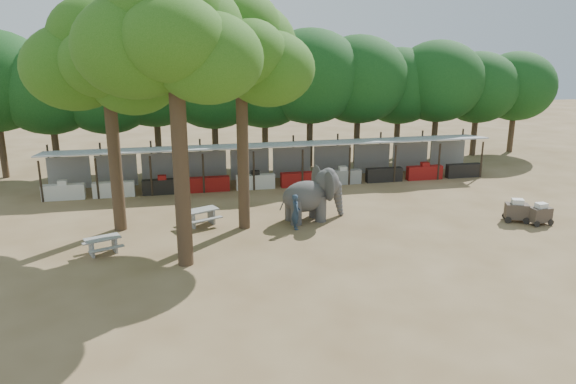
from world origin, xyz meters
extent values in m
plane|color=brown|center=(0.00, 0.00, 0.00)|extent=(100.00, 100.00, 0.00)
cube|color=#9FA2A7|center=(0.00, 14.00, 2.50)|extent=(28.00, 2.99, 0.39)
cylinder|color=#2D2319|center=(-12.60, 12.65, 1.20)|extent=(0.12, 0.12, 2.40)
cylinder|color=#2D2319|center=(-12.60, 15.35, 1.40)|extent=(0.12, 0.12, 2.80)
cube|color=silver|center=(-12.60, 12.90, 0.45)|extent=(2.38, 0.50, 0.90)
cube|color=gray|center=(-12.60, 15.30, 1.00)|extent=(2.52, 0.12, 2.00)
cylinder|color=#2D2319|center=(-9.80, 12.65, 1.20)|extent=(0.12, 0.12, 2.40)
cylinder|color=#2D2319|center=(-9.80, 15.35, 1.40)|extent=(0.12, 0.12, 2.80)
cube|color=silver|center=(-9.80, 12.90, 0.45)|extent=(2.38, 0.50, 0.90)
cube|color=gray|center=(-9.80, 15.30, 1.00)|extent=(2.52, 0.12, 2.00)
cylinder|color=#2D2319|center=(-7.00, 12.65, 1.20)|extent=(0.12, 0.12, 2.40)
cylinder|color=#2D2319|center=(-7.00, 15.35, 1.40)|extent=(0.12, 0.12, 2.80)
cube|color=black|center=(-7.00, 12.90, 0.45)|extent=(2.38, 0.50, 0.90)
cube|color=gray|center=(-7.00, 15.30, 1.00)|extent=(2.52, 0.12, 2.00)
cylinder|color=#2D2319|center=(-4.20, 12.65, 1.20)|extent=(0.12, 0.12, 2.40)
cylinder|color=#2D2319|center=(-4.20, 15.35, 1.40)|extent=(0.12, 0.12, 2.80)
cube|color=maroon|center=(-4.20, 12.90, 0.45)|extent=(2.38, 0.50, 0.90)
cube|color=gray|center=(-4.20, 15.30, 1.00)|extent=(2.52, 0.12, 2.00)
cylinder|color=#2D2319|center=(-1.40, 12.65, 1.20)|extent=(0.12, 0.12, 2.40)
cylinder|color=#2D2319|center=(-1.40, 15.35, 1.40)|extent=(0.12, 0.12, 2.80)
cube|color=silver|center=(-1.40, 12.90, 0.45)|extent=(2.38, 0.50, 0.90)
cube|color=gray|center=(-1.40, 15.30, 1.00)|extent=(2.52, 0.12, 2.00)
cylinder|color=#2D2319|center=(1.40, 12.65, 1.20)|extent=(0.12, 0.12, 2.40)
cylinder|color=#2D2319|center=(1.40, 15.35, 1.40)|extent=(0.12, 0.12, 2.80)
cube|color=maroon|center=(1.40, 12.90, 0.45)|extent=(2.38, 0.50, 0.90)
cube|color=gray|center=(1.40, 15.30, 1.00)|extent=(2.52, 0.12, 2.00)
cylinder|color=#2D2319|center=(4.20, 12.65, 1.20)|extent=(0.12, 0.12, 2.40)
cylinder|color=#2D2319|center=(4.20, 15.35, 1.40)|extent=(0.12, 0.12, 2.80)
cube|color=gray|center=(4.20, 12.90, 0.45)|extent=(2.38, 0.50, 0.90)
cube|color=gray|center=(4.20, 15.30, 1.00)|extent=(2.52, 0.12, 2.00)
cylinder|color=#2D2319|center=(7.00, 12.65, 1.20)|extent=(0.12, 0.12, 2.40)
cylinder|color=#2D2319|center=(7.00, 15.35, 1.40)|extent=(0.12, 0.12, 2.80)
cube|color=black|center=(7.00, 12.90, 0.45)|extent=(2.38, 0.50, 0.90)
cube|color=gray|center=(7.00, 15.30, 1.00)|extent=(2.52, 0.12, 2.00)
cylinder|color=#2D2319|center=(9.80, 12.65, 1.20)|extent=(0.12, 0.12, 2.40)
cylinder|color=#2D2319|center=(9.80, 15.35, 1.40)|extent=(0.12, 0.12, 2.80)
cube|color=maroon|center=(9.80, 12.90, 0.45)|extent=(2.38, 0.50, 0.90)
cube|color=gray|center=(9.80, 15.30, 1.00)|extent=(2.52, 0.12, 2.00)
cylinder|color=#2D2319|center=(12.60, 12.65, 1.20)|extent=(0.12, 0.12, 2.40)
cylinder|color=#2D2319|center=(12.60, 15.35, 1.40)|extent=(0.12, 0.12, 2.80)
cube|color=black|center=(12.60, 12.90, 0.45)|extent=(2.38, 0.50, 0.90)
cube|color=gray|center=(12.60, 15.30, 1.00)|extent=(2.52, 0.12, 2.00)
cylinder|color=#332316|center=(-9.00, 7.00, 4.60)|extent=(0.60, 0.60, 9.20)
cone|color=#332316|center=(-9.00, 7.00, 9.20)|extent=(0.57, 0.57, 2.88)
ellipsoid|color=#1E510E|center=(-10.40, 7.30, 7.82)|extent=(4.80, 4.80, 3.94)
ellipsoid|color=#1E510E|center=(-7.80, 6.40, 7.42)|extent=(4.20, 4.20, 3.44)
ellipsoid|color=#1E510E|center=(-8.80, 8.10, 8.42)|extent=(5.20, 5.20, 4.26)
ellipsoid|color=#1E510E|center=(-9.00, 5.70, 8.12)|extent=(3.80, 3.80, 3.12)
ellipsoid|color=#1E510E|center=(-9.30, 7.20, 9.22)|extent=(4.40, 4.40, 3.61)
cylinder|color=#332316|center=(-6.00, 2.00, 5.20)|extent=(0.64, 0.64, 10.40)
cone|color=#332316|center=(-6.00, 2.00, 10.40)|extent=(0.61, 0.61, 3.25)
ellipsoid|color=#1E510E|center=(-7.40, 2.30, 8.84)|extent=(4.80, 4.80, 3.94)
ellipsoid|color=#1E510E|center=(-4.80, 1.40, 8.44)|extent=(4.20, 4.20, 3.44)
ellipsoid|color=#1E510E|center=(-5.80, 3.10, 9.44)|extent=(5.20, 5.20, 4.26)
ellipsoid|color=#1E510E|center=(-6.00, 0.70, 9.14)|extent=(3.80, 3.80, 3.12)
ellipsoid|color=#1E510E|center=(-6.30, 2.20, 10.24)|extent=(4.40, 4.40, 3.61)
cylinder|color=#332316|center=(-3.00, 6.00, 4.80)|extent=(0.56, 0.56, 9.60)
cone|color=#332316|center=(-3.00, 6.00, 9.60)|extent=(0.53, 0.53, 3.00)
ellipsoid|color=#1E510E|center=(-4.40, 6.30, 8.16)|extent=(4.80, 4.80, 3.94)
ellipsoid|color=#1E510E|center=(-1.80, 5.40, 7.76)|extent=(4.20, 4.20, 3.44)
ellipsoid|color=#1E510E|center=(-2.80, 7.10, 8.76)|extent=(5.20, 5.20, 4.26)
ellipsoid|color=#1E510E|center=(-3.00, 4.70, 8.46)|extent=(3.80, 3.80, 3.12)
ellipsoid|color=#1E510E|center=(-3.30, 6.20, 9.56)|extent=(4.40, 4.40, 3.61)
cylinder|color=#332316|center=(-16.67, 19.00, 1.87)|extent=(0.44, 0.44, 3.74)
ellipsoid|color=#0C3310|center=(-16.67, 19.00, 5.53)|extent=(6.46, 5.95, 5.61)
cylinder|color=#332316|center=(-13.33, 19.00, 1.87)|extent=(0.44, 0.44, 3.74)
ellipsoid|color=#0C3310|center=(-13.33, 19.00, 5.53)|extent=(6.46, 5.95, 5.61)
cylinder|color=#332316|center=(-10.00, 19.00, 1.87)|extent=(0.44, 0.44, 3.74)
ellipsoid|color=#0C3310|center=(-10.00, 19.00, 5.53)|extent=(6.46, 5.95, 5.61)
cylinder|color=#332316|center=(-6.67, 19.00, 1.87)|extent=(0.44, 0.44, 3.74)
ellipsoid|color=#0C3310|center=(-6.67, 19.00, 5.53)|extent=(6.46, 5.95, 5.61)
cylinder|color=#332316|center=(-3.33, 19.00, 1.87)|extent=(0.44, 0.44, 3.74)
ellipsoid|color=#0C3310|center=(-3.33, 19.00, 5.53)|extent=(6.46, 5.95, 5.61)
cylinder|color=#332316|center=(0.00, 19.00, 1.87)|extent=(0.44, 0.44, 3.74)
ellipsoid|color=#0C3310|center=(0.00, 19.00, 5.53)|extent=(6.46, 5.95, 5.61)
cylinder|color=#332316|center=(3.33, 19.00, 1.87)|extent=(0.44, 0.44, 3.74)
ellipsoid|color=#0C3310|center=(3.33, 19.00, 5.53)|extent=(6.46, 5.95, 5.61)
cylinder|color=#332316|center=(6.67, 19.00, 1.87)|extent=(0.44, 0.44, 3.74)
ellipsoid|color=#0C3310|center=(6.67, 19.00, 5.53)|extent=(6.46, 5.95, 5.61)
cylinder|color=#332316|center=(10.00, 19.00, 1.87)|extent=(0.44, 0.44, 3.74)
ellipsoid|color=#0C3310|center=(10.00, 19.00, 5.53)|extent=(6.46, 5.95, 5.61)
cylinder|color=#332316|center=(13.33, 19.00, 1.87)|extent=(0.44, 0.44, 3.74)
ellipsoid|color=#0C3310|center=(13.33, 19.00, 5.53)|extent=(6.46, 5.95, 5.61)
cylinder|color=#332316|center=(16.67, 19.00, 1.87)|extent=(0.44, 0.44, 3.74)
ellipsoid|color=#0C3310|center=(16.67, 19.00, 5.53)|extent=(6.46, 5.95, 5.61)
cylinder|color=#332316|center=(20.00, 19.00, 1.87)|extent=(0.44, 0.44, 3.74)
ellipsoid|color=#0C3310|center=(20.00, 19.00, 5.53)|extent=(6.46, 5.95, 5.61)
ellipsoid|color=#3D3B3B|center=(0.22, 6.43, 1.30)|extent=(2.70, 1.88, 1.60)
cylinder|color=#3D3B3B|center=(-0.38, 5.93, 0.67)|extent=(0.67, 0.67, 1.35)
cylinder|color=#3D3B3B|center=(-0.52, 6.68, 0.67)|extent=(0.67, 0.67, 1.35)
cylinder|color=#3D3B3B|center=(0.96, 6.18, 0.67)|extent=(0.67, 0.67, 1.35)
cylinder|color=#3D3B3B|center=(0.82, 6.93, 0.67)|extent=(0.67, 0.67, 1.35)
ellipsoid|color=#3D3B3B|center=(1.37, 6.65, 1.87)|extent=(1.55, 1.34, 1.49)
ellipsoid|color=#3D3B3B|center=(1.28, 5.89, 1.90)|extent=(0.45, 1.24, 1.52)
ellipsoid|color=#3D3B3B|center=(1.02, 7.32, 1.90)|extent=(0.45, 1.24, 1.52)
cone|color=#3D3B3B|center=(2.09, 6.78, 0.84)|extent=(0.71, 0.71, 1.68)
imported|color=#26384C|center=(-0.55, 5.29, 0.88)|extent=(0.45, 0.65, 1.76)
cube|color=gray|center=(-9.50, 3.88, 0.72)|extent=(1.65, 1.20, 0.06)
cube|color=gray|center=(-9.96, 3.70, 0.35)|extent=(0.31, 0.59, 0.70)
cube|color=gray|center=(-9.04, 4.06, 0.35)|extent=(0.31, 0.59, 0.70)
cube|color=gray|center=(-9.30, 3.37, 0.42)|extent=(1.48, 0.78, 0.05)
cube|color=gray|center=(-9.70, 4.39, 0.42)|extent=(1.48, 0.78, 0.05)
cube|color=gray|center=(-5.06, 6.81, 0.79)|extent=(1.81, 1.35, 0.07)
cube|color=gray|center=(-5.56, 6.59, 0.38)|extent=(0.36, 0.65, 0.77)
cube|color=gray|center=(-4.55, 7.02, 0.38)|extent=(0.36, 0.65, 0.77)
cube|color=gray|center=(-4.82, 6.25, 0.46)|extent=(1.62, 0.90, 0.05)
cube|color=gray|center=(-5.29, 7.36, 0.46)|extent=(1.62, 0.90, 0.05)
cube|color=#392E26|center=(11.64, 3.42, 0.52)|extent=(1.09, 0.71, 0.73)
cylinder|color=black|center=(11.26, 3.05, 0.16)|extent=(0.32, 0.09, 0.31)
cylinder|color=black|center=(12.08, 3.12, 0.16)|extent=(0.32, 0.09, 0.31)
cylinder|color=black|center=(11.20, 3.73, 0.16)|extent=(0.32, 0.09, 0.31)
cylinder|color=black|center=(12.02, 3.80, 0.16)|extent=(0.32, 0.09, 0.31)
cube|color=silver|center=(11.64, 3.42, 0.99)|extent=(0.55, 0.46, 0.26)
cube|color=#392E26|center=(10.73, 4.06, 0.55)|extent=(1.28, 1.03, 0.78)
cylinder|color=black|center=(10.18, 3.89, 0.17)|extent=(0.33, 0.18, 0.33)
cylinder|color=black|center=(11.01, 3.56, 0.17)|extent=(0.33, 0.18, 0.33)
cylinder|color=black|center=(10.45, 4.57, 0.17)|extent=(0.33, 0.18, 0.33)
cylinder|color=black|center=(11.28, 4.24, 0.17)|extent=(0.33, 0.18, 0.33)
cube|color=silver|center=(10.73, 4.06, 1.05)|extent=(0.68, 0.62, 0.28)
camera|label=1|loc=(-6.27, -20.18, 9.43)|focal=35.00mm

